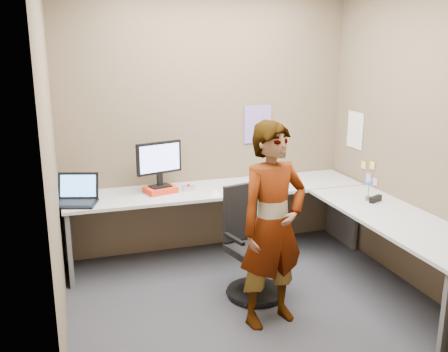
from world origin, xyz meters
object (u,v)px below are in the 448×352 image
object	(u,v)px
desk	(281,216)
person	(273,226)
office_chair	(252,252)
monitor	(159,160)

from	to	relation	value
desk	person	world-z (taller)	person
desk	person	bearing A→B (deg)	-118.61
desk	person	xyz separation A→B (m)	(-0.39, -0.72, 0.21)
desk	office_chair	size ratio (longest dim) A/B	3.15
office_chair	desk	bearing A→B (deg)	20.49
office_chair	person	distance (m)	0.62
monitor	person	bearing A→B (deg)	-81.90
person	office_chair	bearing A→B (deg)	74.59
desk	person	size ratio (longest dim) A/B	1.87
desk	office_chair	xyz separation A→B (m)	(-0.38, -0.26, -0.20)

